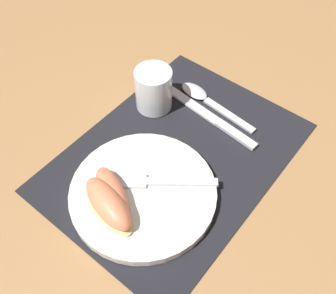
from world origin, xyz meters
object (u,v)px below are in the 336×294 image
object	(u,v)px
plate	(143,193)
juice_glass	(154,91)
knife	(211,118)
spoon	(203,97)
citrus_wedge_0	(112,194)
citrus_wedge_1	(108,204)
fork	(151,181)

from	to	relation	value
plate	juice_glass	bearing A→B (deg)	35.14
plate	juice_glass	world-z (taller)	juice_glass
knife	spoon	world-z (taller)	spoon
juice_glass	spoon	bearing A→B (deg)	-42.00
plate	citrus_wedge_0	distance (m)	0.05
plate	spoon	distance (m)	0.25
citrus_wedge_1	spoon	bearing A→B (deg)	6.86
juice_glass	spoon	xyz separation A→B (m)	(0.07, -0.07, -0.03)
citrus_wedge_1	fork	bearing A→B (deg)	-12.41
plate	spoon	bearing A→B (deg)	12.37
plate	spoon	xyz separation A→B (m)	(0.25, 0.05, -0.00)
spoon	citrus_wedge_1	bearing A→B (deg)	-173.14
knife	fork	distance (m)	0.19
plate	fork	bearing A→B (deg)	-1.89
citrus_wedge_0	citrus_wedge_1	world-z (taller)	citrus_wedge_1
plate	spoon	size ratio (longest dim) A/B	1.33
fork	citrus_wedge_1	size ratio (longest dim) A/B	1.33
fork	citrus_wedge_0	distance (m)	0.07
spoon	fork	distance (m)	0.23
knife	citrus_wedge_0	size ratio (longest dim) A/B	1.86
citrus_wedge_1	citrus_wedge_0	bearing A→B (deg)	29.39
fork	spoon	bearing A→B (deg)	13.64
juice_glass	spoon	world-z (taller)	juice_glass
fork	juice_glass	bearing A→B (deg)	38.85
plate	citrus_wedge_1	xyz separation A→B (m)	(-0.06, 0.02, 0.03)
juice_glass	fork	bearing A→B (deg)	-141.15
knife	citrus_wedge_0	bearing A→B (deg)	176.19
fork	knife	bearing A→B (deg)	3.33
knife	fork	world-z (taller)	fork
knife	citrus_wedge_1	xyz separation A→B (m)	(-0.27, 0.01, 0.03)
citrus_wedge_0	knife	bearing A→B (deg)	-3.81
juice_glass	spoon	size ratio (longest dim) A/B	0.46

